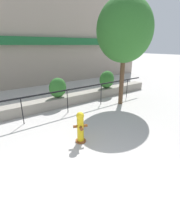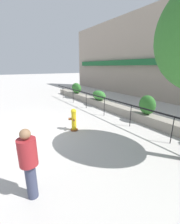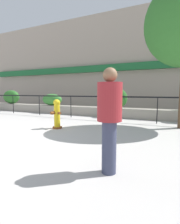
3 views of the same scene
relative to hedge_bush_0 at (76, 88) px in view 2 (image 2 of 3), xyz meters
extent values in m
plane|color=#BCB7B2|center=(5.72, -6.00, -0.98)|extent=(120.00, 120.00, 0.00)
cube|color=gray|center=(5.72, 6.00, 3.02)|extent=(30.00, 1.00, 8.00)
cube|color=#195B2D|center=(5.72, 5.32, 2.38)|extent=(27.00, 0.36, 0.56)
cube|color=gray|center=(5.72, 0.00, -0.73)|extent=(18.00, 0.70, 0.50)
cube|color=black|center=(5.72, -1.10, 0.14)|extent=(15.00, 0.05, 0.06)
cylinder|color=black|center=(-0.71, -1.10, -0.41)|extent=(0.04, 0.04, 1.15)
cylinder|color=black|center=(1.44, -1.10, -0.41)|extent=(0.04, 0.04, 1.15)
cylinder|color=black|center=(3.58, -1.10, -0.41)|extent=(0.04, 0.04, 1.15)
cylinder|color=black|center=(5.72, -1.10, -0.41)|extent=(0.04, 0.04, 1.15)
cylinder|color=black|center=(7.87, -1.10, -0.41)|extent=(0.04, 0.04, 1.15)
cylinder|color=black|center=(10.01, -1.10, -0.41)|extent=(0.04, 0.04, 1.15)
ellipsoid|color=#2D6B28|center=(0.00, 0.00, 0.00)|extent=(1.46, 0.65, 0.96)
ellipsoid|color=#387F33|center=(3.65, 0.00, -0.13)|extent=(1.44, 0.66, 0.71)
ellipsoid|color=#2D6B28|center=(7.97, 0.00, 0.03)|extent=(0.96, 0.59, 1.02)
cylinder|color=brown|center=(6.75, -3.74, -0.95)|extent=(0.47, 0.47, 0.06)
cylinder|color=gold|center=(6.75, -3.74, -0.50)|extent=(0.29, 0.29, 0.85)
sphere|color=gold|center=(6.75, -3.74, -0.03)|extent=(0.25, 0.25, 0.25)
cylinder|color=brown|center=(6.68, -3.90, -0.39)|extent=(0.16, 0.17, 0.11)
cylinder|color=brown|center=(6.60, -3.67, -0.39)|extent=(0.15, 0.13, 0.09)
cylinder|color=brown|center=(6.91, -3.81, -0.39)|extent=(0.15, 0.13, 0.09)
cylinder|color=#383D56|center=(9.68, -6.32, -0.54)|extent=(0.34, 0.34, 0.88)
cylinder|color=maroon|center=(9.68, -6.32, 0.21)|extent=(0.56, 0.56, 0.62)
sphere|color=#8C6647|center=(9.68, -6.32, 0.63)|extent=(0.23, 0.23, 0.23)
camera|label=1|loc=(3.79, -8.02, 2.10)|focal=28.00mm
camera|label=2|loc=(12.78, -6.72, 1.97)|focal=24.00mm
camera|label=3|loc=(10.60, -8.98, 0.37)|focal=28.00mm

